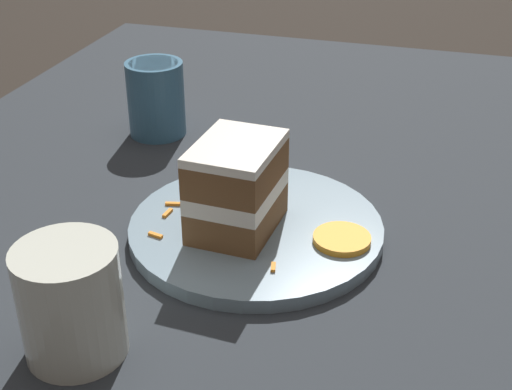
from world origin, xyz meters
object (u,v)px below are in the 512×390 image
(coffee_mug, at_px, (156,96))
(orange_garnish, at_px, (342,239))
(plate, at_px, (256,229))
(drinking_glass, at_px, (72,309))
(cream_dollop, at_px, (240,161))
(cake_slice, at_px, (237,187))

(coffee_mug, bearing_deg, orange_garnish, 53.24)
(plate, relative_size, drinking_glass, 2.68)
(coffee_mug, bearing_deg, cream_dollop, 51.64)
(orange_garnish, height_order, drinking_glass, drinking_glass)
(plate, relative_size, cream_dollop, 5.39)
(plate, xyz_separation_m, cream_dollop, (-0.08, -0.04, 0.03))
(coffee_mug, bearing_deg, drinking_glass, 14.85)
(drinking_glass, height_order, coffee_mug, coffee_mug)
(cream_dollop, bearing_deg, drinking_glass, -8.71)
(drinking_glass, relative_size, coffee_mug, 0.99)
(cream_dollop, bearing_deg, plate, 27.65)
(orange_garnish, relative_size, coffee_mug, 0.58)
(orange_garnish, bearing_deg, cream_dollop, -124.82)
(cream_dollop, xyz_separation_m, drinking_glass, (0.28, -0.04, 0.00))
(drinking_glass, bearing_deg, plate, 157.07)
(cake_slice, height_order, cream_dollop, cake_slice)
(cake_slice, distance_m, cream_dollop, 0.10)
(plate, distance_m, cake_slice, 0.06)
(plate, height_order, cream_dollop, cream_dollop)
(orange_garnish, xyz_separation_m, coffee_mug, (-0.21, -0.28, 0.03))
(plate, xyz_separation_m, orange_garnish, (0.01, 0.09, 0.01))
(plate, bearing_deg, orange_garnish, 83.75)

